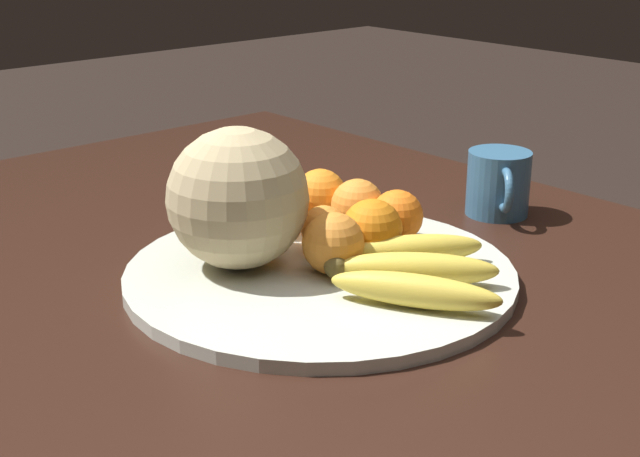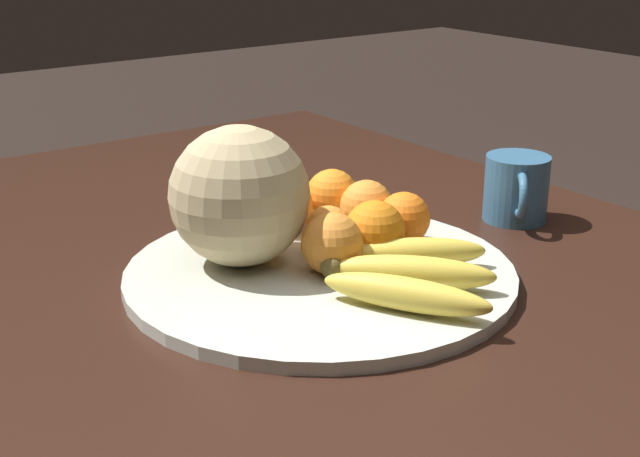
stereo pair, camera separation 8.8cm
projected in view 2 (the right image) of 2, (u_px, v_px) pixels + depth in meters
kitchen_table at (324, 367)px, 1.03m from camera, size 1.63×1.11×0.77m
fruit_bowl at (320, 274)px, 1.05m from camera, size 0.46×0.46×0.02m
melon at (240, 196)px, 1.04m from camera, size 0.17×0.17×0.17m
banana_bunch at (409, 273)px, 0.99m from camera, size 0.23×0.23×0.04m
orange_front_left at (366, 206)px, 1.16m from camera, size 0.07×0.07×0.07m
orange_front_right at (375, 231)px, 1.07m from camera, size 0.07×0.07×0.07m
orange_mid_center at (332, 244)px, 1.03m from camera, size 0.07×0.07×0.07m
orange_back_left at (328, 229)px, 1.09m from camera, size 0.06×0.06×0.06m
orange_back_right at (332, 195)px, 1.20m from camera, size 0.07×0.07×0.07m
orange_top_small at (404, 218)px, 1.12m from camera, size 0.07×0.07×0.07m
orange_side_extra at (286, 205)px, 1.16m from camera, size 0.07×0.07×0.07m
produce_tag at (344, 235)px, 1.15m from camera, size 0.08×0.05×0.00m
ceramic_mug at (517, 189)px, 1.24m from camera, size 0.11×0.10×0.09m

